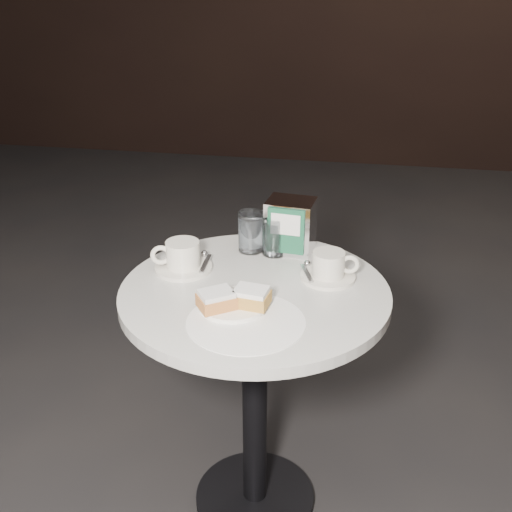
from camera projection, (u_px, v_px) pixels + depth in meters
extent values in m
plane|color=black|center=(255.00, 501.00, 1.98)|extent=(7.00, 7.00, 0.00)
cylinder|color=black|center=(255.00, 497.00, 1.97)|extent=(0.36, 0.36, 0.03)
cylinder|color=black|center=(255.00, 406.00, 1.82)|extent=(0.07, 0.07, 0.70)
cylinder|color=silver|center=(255.00, 294.00, 1.66)|extent=(0.70, 0.70, 0.03)
cylinder|color=white|center=(246.00, 322.00, 1.51)|extent=(0.32, 0.32, 0.00)
cylinder|color=white|center=(233.00, 304.00, 1.57)|extent=(0.21, 0.21, 0.01)
cube|color=#C97C3D|center=(216.00, 302.00, 1.54)|extent=(0.11, 0.10, 0.03)
cube|color=white|center=(216.00, 294.00, 1.53)|extent=(0.10, 0.09, 0.01)
cube|color=gold|center=(251.00, 299.00, 1.55)|extent=(0.09, 0.08, 0.03)
cube|color=white|center=(251.00, 291.00, 1.54)|extent=(0.09, 0.07, 0.01)
cylinder|color=silver|center=(184.00, 267.00, 1.75)|extent=(0.20, 0.20, 0.01)
cylinder|color=white|center=(183.00, 254.00, 1.73)|extent=(0.11, 0.11, 0.07)
cylinder|color=#976E52|center=(182.00, 244.00, 1.72)|extent=(0.11, 0.11, 0.00)
torus|color=white|center=(161.00, 255.00, 1.73)|extent=(0.06, 0.03, 0.06)
cube|color=#B8B8BD|center=(206.00, 263.00, 1.75)|extent=(0.02, 0.11, 0.00)
sphere|color=#B3B2B7|center=(204.00, 254.00, 1.80)|extent=(0.02, 0.02, 0.02)
cylinder|color=silver|center=(328.00, 277.00, 1.70)|extent=(0.16, 0.16, 0.01)
cylinder|color=silver|center=(328.00, 264.00, 1.69)|extent=(0.09, 0.09, 0.07)
cylinder|color=#8B644C|center=(329.00, 254.00, 1.68)|extent=(0.09, 0.09, 0.00)
torus|color=silver|center=(350.00, 265.00, 1.68)|extent=(0.05, 0.02, 0.05)
cube|color=silver|center=(307.00, 273.00, 1.70)|extent=(0.05, 0.10, 0.00)
sphere|color=#BCBCC1|center=(307.00, 263.00, 1.75)|extent=(0.02, 0.02, 0.02)
cylinder|color=white|center=(251.00, 232.00, 1.84)|extent=(0.08, 0.08, 0.12)
cylinder|color=silver|center=(251.00, 233.00, 1.84)|extent=(0.07, 0.07, 0.10)
cylinder|color=silver|center=(274.00, 235.00, 1.82)|extent=(0.08, 0.08, 0.11)
cylinder|color=silver|center=(274.00, 237.00, 1.82)|extent=(0.07, 0.07, 0.10)
cube|color=silver|center=(291.00, 226.00, 1.83)|extent=(0.14, 0.12, 0.15)
cube|color=#1A5C3E|center=(286.00, 231.00, 1.78)|extent=(0.10, 0.02, 0.13)
cube|color=white|center=(286.00, 225.00, 1.77)|extent=(0.08, 0.01, 0.06)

